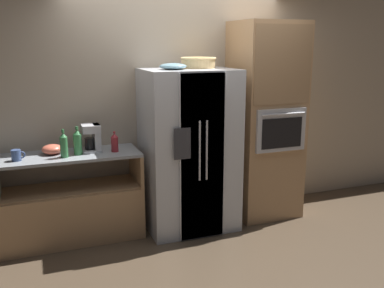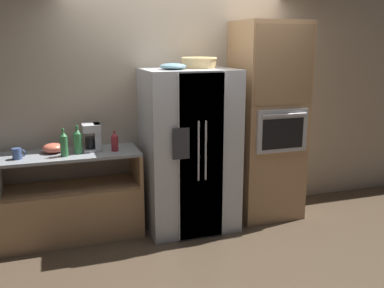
{
  "view_description": "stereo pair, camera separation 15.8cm",
  "coord_description": "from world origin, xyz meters",
  "px_view_note": "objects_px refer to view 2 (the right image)",
  "views": [
    {
      "loc": [
        -1.56,
        -4.16,
        2.0
      ],
      "look_at": [
        0.0,
        -0.02,
        0.96
      ],
      "focal_mm": 40.0,
      "sensor_mm": 36.0,
      "label": 1
    },
    {
      "loc": [
        -1.41,
        -4.21,
        2.0
      ],
      "look_at": [
        0.0,
        -0.02,
        0.96
      ],
      "focal_mm": 40.0,
      "sensor_mm": 36.0,
      "label": 2
    }
  ],
  "objects_px": {
    "refrigerator": "(190,150)",
    "bottle_tall": "(78,141)",
    "wall_oven": "(267,121)",
    "wicker_basket": "(199,62)",
    "bottle_wide": "(115,142)",
    "mug": "(17,154)",
    "mixing_bowl": "(53,148)",
    "fruit_bowl": "(173,66)",
    "coffee_maker": "(93,136)",
    "bottle_short": "(64,144)"
  },
  "relations": [
    {
      "from": "refrigerator",
      "to": "bottle_wide",
      "type": "bearing_deg",
      "value": 175.95
    },
    {
      "from": "fruit_bowl",
      "to": "bottle_tall",
      "type": "xyz_separation_m",
      "value": [
        -0.97,
        0.12,
        -0.73
      ]
    },
    {
      "from": "wicker_basket",
      "to": "bottle_short",
      "type": "height_order",
      "value": "wicker_basket"
    },
    {
      "from": "bottle_tall",
      "to": "bottle_wide",
      "type": "distance_m",
      "value": 0.37
    },
    {
      "from": "refrigerator",
      "to": "wicker_basket",
      "type": "bearing_deg",
      "value": 33.99
    },
    {
      "from": "mixing_bowl",
      "to": "coffee_maker",
      "type": "xyz_separation_m",
      "value": [
        0.41,
        -0.02,
        0.1
      ]
    },
    {
      "from": "mixing_bowl",
      "to": "bottle_tall",
      "type": "bearing_deg",
      "value": -25.19
    },
    {
      "from": "wicker_basket",
      "to": "mug",
      "type": "relative_size",
      "value": 2.99
    },
    {
      "from": "bottle_short",
      "to": "mug",
      "type": "xyz_separation_m",
      "value": [
        -0.44,
        0.03,
        -0.07
      ]
    },
    {
      "from": "bottle_short",
      "to": "mixing_bowl",
      "type": "height_order",
      "value": "bottle_short"
    },
    {
      "from": "refrigerator",
      "to": "mug",
      "type": "bearing_deg",
      "value": 178.84
    },
    {
      "from": "wall_oven",
      "to": "wicker_basket",
      "type": "relative_size",
      "value": 5.87
    },
    {
      "from": "bottle_short",
      "to": "fruit_bowl",
      "type": "bearing_deg",
      "value": -3.09
    },
    {
      "from": "wicker_basket",
      "to": "bottle_tall",
      "type": "height_order",
      "value": "wicker_basket"
    },
    {
      "from": "bottle_short",
      "to": "coffee_maker",
      "type": "height_order",
      "value": "bottle_short"
    },
    {
      "from": "wicker_basket",
      "to": "mixing_bowl",
      "type": "distance_m",
      "value": 1.76
    },
    {
      "from": "fruit_bowl",
      "to": "wicker_basket",
      "type": "bearing_deg",
      "value": 24.36
    },
    {
      "from": "wall_oven",
      "to": "coffee_maker",
      "type": "bearing_deg",
      "value": 176.84
    },
    {
      "from": "bottle_tall",
      "to": "mug",
      "type": "xyz_separation_m",
      "value": [
        -0.57,
        -0.03,
        -0.08
      ]
    },
    {
      "from": "bottle_tall",
      "to": "bottle_wide",
      "type": "xyz_separation_m",
      "value": [
        0.37,
        -0.01,
        -0.03
      ]
    },
    {
      "from": "bottle_tall",
      "to": "bottle_wide",
      "type": "height_order",
      "value": "bottle_tall"
    },
    {
      "from": "wall_oven",
      "to": "bottle_short",
      "type": "relative_size",
      "value": 7.97
    },
    {
      "from": "refrigerator",
      "to": "coffee_maker",
      "type": "distance_m",
      "value": 1.03
    },
    {
      "from": "bottle_tall",
      "to": "bottle_wide",
      "type": "relative_size",
      "value": 1.35
    },
    {
      "from": "wicker_basket",
      "to": "bottle_short",
      "type": "distance_m",
      "value": 1.64
    },
    {
      "from": "mug",
      "to": "wall_oven",
      "type": "bearing_deg",
      "value": 0.33
    },
    {
      "from": "mixing_bowl",
      "to": "coffee_maker",
      "type": "bearing_deg",
      "value": -3.03
    },
    {
      "from": "refrigerator",
      "to": "mug",
      "type": "height_order",
      "value": "refrigerator"
    },
    {
      "from": "wall_oven",
      "to": "mug",
      "type": "xyz_separation_m",
      "value": [
        -2.7,
        -0.02,
        -0.16
      ]
    },
    {
      "from": "bottle_wide",
      "to": "mug",
      "type": "bearing_deg",
      "value": -178.7
    },
    {
      "from": "bottle_tall",
      "to": "mug",
      "type": "bearing_deg",
      "value": -176.83
    },
    {
      "from": "wall_oven",
      "to": "bottle_wide",
      "type": "relative_size",
      "value": 10.58
    },
    {
      "from": "bottle_short",
      "to": "mug",
      "type": "distance_m",
      "value": 0.44
    },
    {
      "from": "fruit_bowl",
      "to": "bottle_wide",
      "type": "distance_m",
      "value": 0.98
    },
    {
      "from": "bottle_short",
      "to": "coffee_maker",
      "type": "relative_size",
      "value": 1.0
    },
    {
      "from": "coffee_maker",
      "to": "refrigerator",
      "type": "bearing_deg",
      "value": -9.04
    },
    {
      "from": "refrigerator",
      "to": "bottle_tall",
      "type": "bearing_deg",
      "value": 176.72
    },
    {
      "from": "wicker_basket",
      "to": "fruit_bowl",
      "type": "distance_m",
      "value": 0.37
    },
    {
      "from": "bottle_tall",
      "to": "mixing_bowl",
      "type": "distance_m",
      "value": 0.28
    },
    {
      "from": "fruit_bowl",
      "to": "coffee_maker",
      "type": "height_order",
      "value": "fruit_bowl"
    },
    {
      "from": "mug",
      "to": "coffee_maker",
      "type": "relative_size",
      "value": 0.46
    },
    {
      "from": "wall_oven",
      "to": "wicker_basket",
      "type": "xyz_separation_m",
      "value": [
        -0.82,
        0.04,
        0.68
      ]
    },
    {
      "from": "bottle_wide",
      "to": "wall_oven",
      "type": "bearing_deg",
      "value": -0.19
    },
    {
      "from": "bottle_short",
      "to": "bottle_tall",
      "type": "bearing_deg",
      "value": 25.2
    },
    {
      "from": "bottle_wide",
      "to": "mixing_bowl",
      "type": "height_order",
      "value": "bottle_wide"
    },
    {
      "from": "wicker_basket",
      "to": "refrigerator",
      "type": "bearing_deg",
      "value": -146.01
    },
    {
      "from": "wall_oven",
      "to": "coffee_maker",
      "type": "height_order",
      "value": "wall_oven"
    },
    {
      "from": "refrigerator",
      "to": "coffee_maker",
      "type": "bearing_deg",
      "value": 170.96
    },
    {
      "from": "bottle_wide",
      "to": "mixing_bowl",
      "type": "bearing_deg",
      "value": 168.48
    },
    {
      "from": "refrigerator",
      "to": "bottle_wide",
      "type": "xyz_separation_m",
      "value": [
        -0.8,
        0.06,
        0.14
      ]
    }
  ]
}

